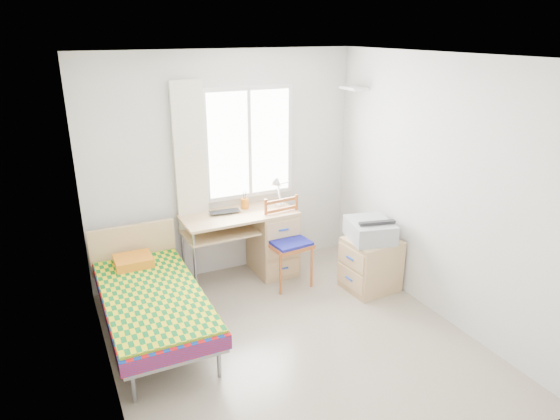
% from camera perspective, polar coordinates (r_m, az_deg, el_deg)
% --- Properties ---
extents(floor, '(3.50, 3.50, 0.00)m').
position_cam_1_polar(floor, '(4.88, 1.45, -14.97)').
color(floor, '#BCAD93').
rests_on(floor, ground).
extents(ceiling, '(3.50, 3.50, 0.00)m').
position_cam_1_polar(ceiling, '(4.00, 1.79, 17.16)').
color(ceiling, white).
rests_on(ceiling, wall_back).
extents(wall_back, '(3.20, 0.00, 3.20)m').
position_cam_1_polar(wall_back, '(5.81, -6.33, 4.95)').
color(wall_back, silver).
rests_on(wall_back, ground).
extents(wall_left, '(0.00, 3.50, 3.50)m').
position_cam_1_polar(wall_left, '(3.86, -20.08, -4.11)').
color(wall_left, silver).
rests_on(wall_left, ground).
extents(wall_right, '(0.00, 3.50, 3.50)m').
position_cam_1_polar(wall_right, '(5.17, 17.61, 2.19)').
color(wall_right, silver).
rests_on(wall_right, ground).
extents(window, '(1.10, 0.04, 1.30)m').
position_cam_1_polar(window, '(5.83, -3.55, 7.62)').
color(window, white).
rests_on(window, wall_back).
extents(curtain, '(0.35, 0.05, 1.70)m').
position_cam_1_polar(curtain, '(5.59, -10.22, 5.73)').
color(curtain, '#F2E9C8').
rests_on(curtain, wall_back).
extents(floating_shelf, '(0.20, 0.32, 0.03)m').
position_cam_1_polar(floating_shelf, '(6.00, 8.44, 13.61)').
color(floating_shelf, white).
rests_on(floating_shelf, wall_right).
extents(bed, '(0.91, 1.91, 0.82)m').
position_cam_1_polar(bed, '(4.98, -14.53, -9.49)').
color(bed, gray).
rests_on(bed, floor).
extents(desk, '(1.31, 0.62, 0.82)m').
position_cam_1_polar(desk, '(5.97, -1.48, -3.26)').
color(desk, tan).
rests_on(desk, floor).
extents(chair, '(0.47, 0.47, 1.01)m').
position_cam_1_polar(chair, '(5.70, 0.84, -3.07)').
color(chair, '#AE4A21').
rests_on(chair, floor).
extents(cabinet, '(0.59, 0.53, 0.60)m').
position_cam_1_polar(cabinet, '(5.74, 10.32, -6.14)').
color(cabinet, tan).
rests_on(cabinet, floor).
extents(printer, '(0.56, 0.61, 0.22)m').
position_cam_1_polar(printer, '(5.59, 10.24, -2.22)').
color(printer, '#B0B5B9').
rests_on(printer, cabinet).
extents(laptop, '(0.36, 0.25, 0.03)m').
position_cam_1_polar(laptop, '(5.67, -6.21, -0.41)').
color(laptop, black).
rests_on(laptop, desk).
extents(pen_cup, '(0.10, 0.10, 0.12)m').
position_cam_1_polar(pen_cup, '(5.84, -4.06, 0.74)').
color(pen_cup, '#FDA81C').
rests_on(pen_cup, desk).
extents(task_lamp, '(0.22, 0.32, 0.40)m').
position_cam_1_polar(task_lamp, '(5.73, -0.15, 2.40)').
color(task_lamp, white).
rests_on(task_lamp, desk).
extents(book, '(0.23, 0.27, 0.02)m').
position_cam_1_polar(book, '(5.72, -6.65, -2.83)').
color(book, gray).
rests_on(book, desk).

